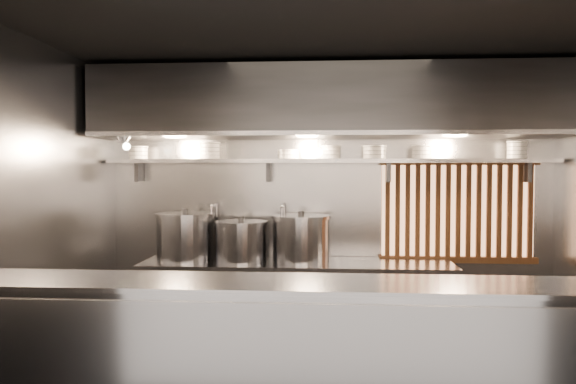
# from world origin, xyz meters

# --- Properties ---
(ceiling) EXTENTS (4.50, 4.50, 0.00)m
(ceiling) POSITION_xyz_m (0.00, 0.00, 2.80)
(ceiling) COLOR black
(ceiling) RESTS_ON wall_back
(wall_back) EXTENTS (4.50, 0.00, 4.50)m
(wall_back) POSITION_xyz_m (0.00, 1.50, 1.40)
(wall_back) COLOR gray
(wall_back) RESTS_ON floor
(wall_left) EXTENTS (0.00, 3.00, 3.00)m
(wall_left) POSITION_xyz_m (-2.25, 0.00, 1.40)
(wall_left) COLOR gray
(wall_left) RESTS_ON floor
(serving_counter) EXTENTS (4.50, 0.56, 1.13)m
(serving_counter) POSITION_xyz_m (0.00, -0.96, 0.57)
(serving_counter) COLOR #97979C
(serving_counter) RESTS_ON floor
(cooking_bench) EXTENTS (3.00, 0.70, 0.90)m
(cooking_bench) POSITION_xyz_m (-0.30, 1.13, 0.45)
(cooking_bench) COLOR #97979C
(cooking_bench) RESTS_ON floor
(bowl_shelf) EXTENTS (4.40, 0.34, 0.04)m
(bowl_shelf) POSITION_xyz_m (0.00, 1.32, 1.88)
(bowl_shelf) COLOR #97979C
(bowl_shelf) RESTS_ON wall_back
(exhaust_hood) EXTENTS (4.40, 0.81, 0.65)m
(exhaust_hood) POSITION_xyz_m (0.00, 1.10, 2.42)
(exhaust_hood) COLOR #2D2D30
(exhaust_hood) RESTS_ON ceiling
(wood_screen) EXTENTS (1.56, 0.09, 1.04)m
(wood_screen) POSITION_xyz_m (1.30, 1.45, 1.38)
(wood_screen) COLOR #FFAF72
(wood_screen) RESTS_ON wall_back
(faucet_left) EXTENTS (0.04, 0.30, 0.50)m
(faucet_left) POSITION_xyz_m (-1.15, 1.37, 1.31)
(faucet_left) COLOR silver
(faucet_left) RESTS_ON wall_back
(faucet_right) EXTENTS (0.04, 0.30, 0.50)m
(faucet_right) POSITION_xyz_m (-0.45, 1.37, 1.31)
(faucet_right) COLOR silver
(faucet_right) RESTS_ON wall_back
(heat_lamp) EXTENTS (0.25, 0.35, 0.20)m
(heat_lamp) POSITION_xyz_m (-1.90, 0.85, 2.07)
(heat_lamp) COLOR #97979C
(heat_lamp) RESTS_ON exhaust_hood
(pendant_bulb) EXTENTS (0.09, 0.09, 0.19)m
(pendant_bulb) POSITION_xyz_m (-0.10, 1.20, 1.96)
(pendant_bulb) COLOR #2D2D30
(pendant_bulb) RESTS_ON exhaust_hood
(stock_pot_left) EXTENTS (0.53, 0.53, 0.43)m
(stock_pot_left) POSITION_xyz_m (-0.84, 1.12, 1.10)
(stock_pot_left) COLOR #97979C
(stock_pot_left) RESTS_ON cooking_bench
(stock_pot_mid) EXTENTS (0.66, 0.66, 0.51)m
(stock_pot_mid) POSITION_xyz_m (-1.41, 1.17, 1.13)
(stock_pot_mid) COLOR #97979C
(stock_pot_mid) RESTS_ON cooking_bench
(stock_pot_right) EXTENTS (0.65, 0.65, 0.49)m
(stock_pot_right) POSITION_xyz_m (-0.26, 1.18, 1.13)
(stock_pot_right) COLOR #97979C
(stock_pot_right) RESTS_ON cooking_bench
(bowl_stack_0) EXTENTS (0.20, 0.20, 0.13)m
(bowl_stack_0) POSITION_xyz_m (-1.93, 1.32, 1.97)
(bowl_stack_0) COLOR silver
(bowl_stack_0) RESTS_ON bowl_shelf
(bowl_stack_1) EXTENTS (0.21, 0.21, 0.17)m
(bowl_stack_1) POSITION_xyz_m (-1.19, 1.32, 1.98)
(bowl_stack_1) COLOR silver
(bowl_stack_1) RESTS_ON bowl_shelf
(bowl_stack_2) EXTENTS (0.24, 0.24, 0.09)m
(bowl_stack_2) POSITION_xyz_m (-0.39, 1.32, 1.95)
(bowl_stack_2) COLOR silver
(bowl_stack_2) RESTS_ON bowl_shelf
(bowl_stack_3) EXTENTS (0.21, 0.21, 0.13)m
(bowl_stack_3) POSITION_xyz_m (0.02, 1.32, 1.97)
(bowl_stack_3) COLOR silver
(bowl_stack_3) RESTS_ON bowl_shelf
(bowl_stack_4) EXTENTS (0.24, 0.24, 0.13)m
(bowl_stack_4) POSITION_xyz_m (0.46, 1.32, 1.97)
(bowl_stack_4) COLOR silver
(bowl_stack_4) RESTS_ON bowl_shelf
(bowl_stack_5) EXTENTS (0.21, 0.21, 0.13)m
(bowl_stack_5) POSITION_xyz_m (0.92, 1.32, 1.97)
(bowl_stack_5) COLOR silver
(bowl_stack_5) RESTS_ON bowl_shelf
(bowl_stack_6) EXTENTS (0.20, 0.20, 0.17)m
(bowl_stack_6) POSITION_xyz_m (1.83, 1.32, 1.99)
(bowl_stack_6) COLOR silver
(bowl_stack_6) RESTS_ON bowl_shelf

